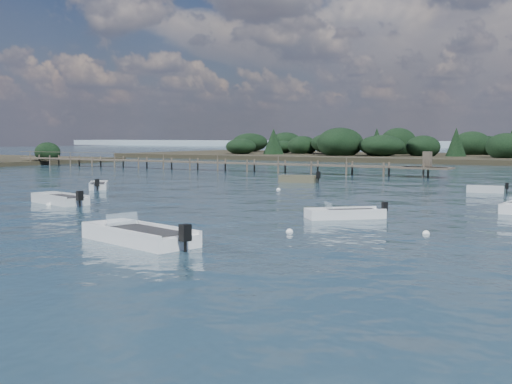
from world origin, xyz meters
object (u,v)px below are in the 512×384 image
Objects in this scene: jetty at (221,163)px; dinghy_mid_white_b at (345,215)px; dinghy_mid_white_a at (139,238)px; tender_far_grey_b at (485,191)px; tender_far_white at (298,180)px; tender_far_grey at (99,187)px; dinghy_mid_grey at (60,201)px.

dinghy_mid_white_b is at bearing -48.25° from jetty.
dinghy_mid_white_b is 47.33m from jetty.
tender_far_grey_b is at bearing 76.93° from dinghy_mid_white_a.
dinghy_mid_white_a reaches higher than tender_far_white.
tender_far_grey_b is (27.77, 12.56, -0.02)m from tender_far_grey.
jetty is at bearing 155.84° from tender_far_grey_b.
jetty reaches higher than dinghy_mid_grey.
dinghy_mid_grey reaches higher than tender_far_grey_b.
tender_far_grey_b is (3.15, 19.76, 0.00)m from dinghy_mid_white_b.
tender_far_white reaches higher than dinghy_mid_white_b.
tender_far_grey reaches higher than dinghy_mid_white_b.
dinghy_mid_white_b is 20.01m from tender_far_grey_b.
tender_far_white is (4.32, 24.76, 0.02)m from dinghy_mid_grey.
dinghy_mid_white_b is at bearing -99.05° from tender_far_grey_b.
jetty is (-17.42, 13.08, 0.80)m from tender_far_white.
jetty is (-6.89, 28.11, 0.82)m from tender_far_grey.
tender_far_grey is 0.56× the size of dinghy_mid_white_a.
tender_far_grey is 0.84× the size of dinghy_mid_white_b.
tender_far_grey is 27.70m from dinghy_mid_white_a.
dinghy_mid_grey is at bearing -57.45° from tender_far_grey.
dinghy_mid_white_b is 26.32m from tender_far_white.
jetty reaches higher than tender_far_grey.
dinghy_mid_white_b is (24.62, -7.20, -0.03)m from tender_far_grey.
tender_far_grey is 11.54m from dinghy_mid_grey.
dinghy_mid_white_a is (20.54, -18.59, 0.01)m from tender_far_grey.
tender_far_grey_b is 0.05× the size of jetty.
dinghy_mid_grey is at bearing 148.26° from dinghy_mid_white_a.
dinghy_mid_white_a is at bearing -31.74° from dinghy_mid_grey.
dinghy_mid_white_b is at bearing 7.83° from dinghy_mid_grey.
dinghy_mid_white_a reaches higher than tender_far_grey.
tender_far_white is (-10.01, 33.63, 0.01)m from dinghy_mid_white_a.
dinghy_mid_white_a is 1.53× the size of tender_far_white.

